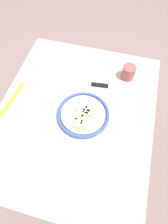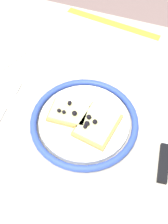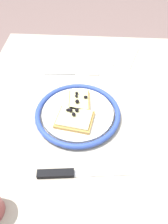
% 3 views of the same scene
% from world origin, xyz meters
% --- Properties ---
extents(ground_plane, '(6.00, 6.00, 0.00)m').
position_xyz_m(ground_plane, '(0.00, 0.00, 0.00)').
color(ground_plane, '#816762').
extents(dining_table, '(0.93, 0.76, 0.75)m').
position_xyz_m(dining_table, '(0.00, 0.00, 0.63)').
color(dining_table, '#BCB29E').
rests_on(dining_table, ground_plane).
extents(plate, '(0.25, 0.25, 0.02)m').
position_xyz_m(plate, '(-0.00, -0.04, 0.76)').
color(plate, white).
rests_on(plate, dining_table).
extents(pizza_slice_near, '(0.10, 0.07, 0.03)m').
position_xyz_m(pizza_slice_near, '(-0.04, -0.04, 0.77)').
color(pizza_slice_near, tan).
rests_on(pizza_slice_near, plate).
extents(pizza_slice_far, '(0.10, 0.11, 0.03)m').
position_xyz_m(pizza_slice_far, '(0.03, -0.05, 0.77)').
color(pizza_slice_far, tan).
rests_on(pizza_slice_far, plate).
extents(knife, '(0.04, 0.24, 0.01)m').
position_xyz_m(knife, '(0.19, -0.05, 0.75)').
color(knife, silver).
rests_on(knife, dining_table).
extents(fork, '(0.03, 0.20, 0.00)m').
position_xyz_m(fork, '(-0.20, -0.08, 0.75)').
color(fork, silver).
rests_on(fork, dining_table).
extents(measuring_tape, '(0.31, 0.06, 0.00)m').
position_xyz_m(measuring_tape, '(-0.04, 0.34, 0.75)').
color(measuring_tape, yellow).
rests_on(measuring_tape, dining_table).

